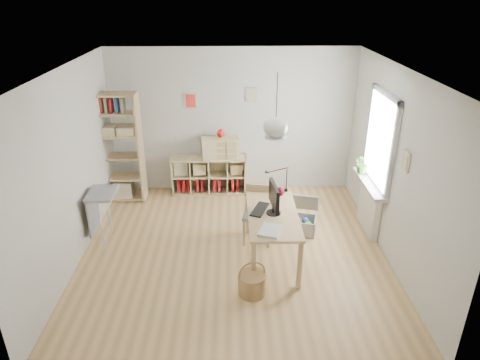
{
  "coord_description": "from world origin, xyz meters",
  "views": [
    {
      "loc": [
        -0.03,
        -5.42,
        3.68
      ],
      "look_at": [
        0.1,
        0.3,
        1.05
      ],
      "focal_mm": 32.0,
      "sensor_mm": 36.0,
      "label": 1
    }
  ],
  "objects_px": {
    "chair": "(258,210)",
    "monitor": "(274,197)",
    "storage_chest": "(300,221)",
    "cube_shelf": "(208,177)",
    "drawer_chest": "(220,148)",
    "desk": "(272,218)",
    "tall_bookshelf": "(118,144)"
  },
  "relations": [
    {
      "from": "tall_bookshelf",
      "to": "monitor",
      "type": "xyz_separation_m",
      "value": [
        2.6,
        -1.98,
        -0.09
      ]
    },
    {
      "from": "tall_bookshelf",
      "to": "monitor",
      "type": "bearing_deg",
      "value": -37.33
    },
    {
      "from": "tall_bookshelf",
      "to": "storage_chest",
      "type": "relative_size",
      "value": 2.86
    },
    {
      "from": "storage_chest",
      "to": "monitor",
      "type": "distance_m",
      "value": 1.24
    },
    {
      "from": "storage_chest",
      "to": "drawer_chest",
      "type": "relative_size",
      "value": 1.02
    },
    {
      "from": "cube_shelf",
      "to": "tall_bookshelf",
      "type": "distance_m",
      "value": 1.77
    },
    {
      "from": "tall_bookshelf",
      "to": "monitor",
      "type": "distance_m",
      "value": 3.26
    },
    {
      "from": "drawer_chest",
      "to": "storage_chest",
      "type": "bearing_deg",
      "value": -55.22
    },
    {
      "from": "monitor",
      "to": "desk",
      "type": "bearing_deg",
      "value": 100.79
    },
    {
      "from": "storage_chest",
      "to": "monitor",
      "type": "xyz_separation_m",
      "value": [
        -0.53,
        -0.77,
        0.82
      ]
    },
    {
      "from": "desk",
      "to": "cube_shelf",
      "type": "bearing_deg",
      "value": 114.61
    },
    {
      "from": "drawer_chest",
      "to": "cube_shelf",
      "type": "bearing_deg",
      "value": 163.21
    },
    {
      "from": "tall_bookshelf",
      "to": "chair",
      "type": "height_order",
      "value": "tall_bookshelf"
    },
    {
      "from": "cube_shelf",
      "to": "storage_chest",
      "type": "xyz_separation_m",
      "value": [
        1.56,
        -1.49,
        -0.12
      ]
    },
    {
      "from": "cube_shelf",
      "to": "monitor",
      "type": "relative_size",
      "value": 2.73
    },
    {
      "from": "desk",
      "to": "tall_bookshelf",
      "type": "relative_size",
      "value": 0.75
    },
    {
      "from": "cube_shelf",
      "to": "storage_chest",
      "type": "bearing_deg",
      "value": -43.76
    },
    {
      "from": "chair",
      "to": "storage_chest",
      "type": "relative_size",
      "value": 1.25
    },
    {
      "from": "cube_shelf",
      "to": "storage_chest",
      "type": "height_order",
      "value": "cube_shelf"
    },
    {
      "from": "desk",
      "to": "cube_shelf",
      "type": "xyz_separation_m",
      "value": [
        -1.02,
        2.23,
        -0.36
      ]
    },
    {
      "from": "chair",
      "to": "monitor",
      "type": "bearing_deg",
      "value": -62.39
    },
    {
      "from": "tall_bookshelf",
      "to": "chair",
      "type": "distance_m",
      "value": 2.87
    },
    {
      "from": "desk",
      "to": "drawer_chest",
      "type": "relative_size",
      "value": 2.19
    },
    {
      "from": "storage_chest",
      "to": "drawer_chest",
      "type": "bearing_deg",
      "value": 147.67
    },
    {
      "from": "cube_shelf",
      "to": "drawer_chest",
      "type": "height_order",
      "value": "drawer_chest"
    },
    {
      "from": "desk",
      "to": "drawer_chest",
      "type": "height_order",
      "value": "drawer_chest"
    },
    {
      "from": "tall_bookshelf",
      "to": "drawer_chest",
      "type": "distance_m",
      "value": 1.83
    },
    {
      "from": "chair",
      "to": "storage_chest",
      "type": "xyz_separation_m",
      "value": [
        0.7,
        0.22,
        -0.32
      ]
    },
    {
      "from": "cube_shelf",
      "to": "drawer_chest",
      "type": "distance_m",
      "value": 0.67
    },
    {
      "from": "chair",
      "to": "drawer_chest",
      "type": "xyz_separation_m",
      "value": [
        -0.61,
        1.67,
        0.42
      ]
    },
    {
      "from": "chair",
      "to": "monitor",
      "type": "relative_size",
      "value": 1.71
    },
    {
      "from": "tall_bookshelf",
      "to": "drawer_chest",
      "type": "xyz_separation_m",
      "value": [
        1.81,
        0.24,
        -0.17
      ]
    }
  ]
}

